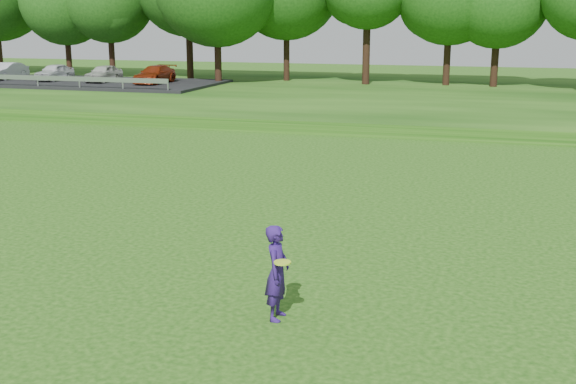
# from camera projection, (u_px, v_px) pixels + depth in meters

# --- Properties ---
(ground) EXTENTS (140.00, 140.00, 0.00)m
(ground) POSITION_uv_depth(u_px,v_px,m) (128.00, 277.00, 14.75)
(ground) COLOR #133E0B
(ground) RESTS_ON ground
(berm) EXTENTS (130.00, 30.00, 0.60)m
(berm) POSITION_uv_depth(u_px,v_px,m) (388.00, 96.00, 46.34)
(berm) COLOR #133E0B
(berm) RESTS_ON ground
(walking_path) EXTENTS (130.00, 1.60, 0.04)m
(walking_path) POSITION_uv_depth(u_px,v_px,m) (341.00, 132.00, 33.37)
(walking_path) COLOR gray
(walking_path) RESTS_ON ground
(parking_lot) EXTENTS (24.00, 9.00, 1.38)m
(parking_lot) POSITION_uv_depth(u_px,v_px,m) (51.00, 77.00, 51.79)
(parking_lot) COLOR black
(parking_lot) RESTS_ON berm
(woman) EXTENTS (0.54, 0.73, 1.70)m
(woman) POSITION_uv_depth(u_px,v_px,m) (277.00, 272.00, 12.54)
(woman) COLOR navy
(woman) RESTS_ON ground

